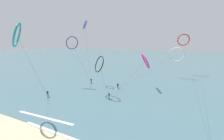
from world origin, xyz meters
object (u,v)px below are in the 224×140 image
Objects in this scene: surfer_amber at (91,81)px; kite_charcoal at (99,64)px; kite_ivory at (177,55)px; kite_magenta at (146,61)px; surfer_emerald at (109,96)px; kite_crimson at (184,40)px; kite_cobalt at (85,25)px; surfer_coral at (48,94)px; kite_teal at (17,35)px; surfer_lime at (118,86)px; kite_navy at (72,43)px.

surfer_amber is 0.17× the size of kite_charcoal.
kite_ivory is 2.15× the size of kite_magenta.
kite_crimson is at bearing 122.41° from surfer_emerald.
kite_cobalt is (-27.98, -18.80, 10.14)m from kite_ivory.
surfer_coral is 0.10× the size of kite_teal.
kite_cobalt is 1.96× the size of kite_magenta.
kite_charcoal is at bearing 45.75° from kite_crimson.
kite_ivory is 50.10m from kite_teal.
surfer_emerald is at bearing 51.36° from kite_crimson.
kite_cobalt is (-2.54, 1.34, 18.20)m from surfer_amber.
surfer_coral and surfer_lime have the same top height.
surfer_amber is 0.08× the size of kite_cobalt.
kite_ivory is at bearing 100.49° from kite_teal.
kite_teal is (2.97, -7.66, 14.16)m from surfer_coral.
kite_teal reaches higher than surfer_emerald.
surfer_lime is at bearing 152.54° from surfer_emerald.
surfer_emerald is 20.77m from kite_navy.
kite_navy is (-29.85, -23.44, 4.47)m from kite_ivory.
kite_teal reaches higher than surfer_amber.
surfer_amber is 0.10× the size of kite_teal.
surfer_amber is at bearing 130.33° from kite_teal.
surfer_lime is at bearing 78.89° from surfer_amber.
kite_magenta is at bearing 8.06° from surfer_coral.
kite_cobalt is at bearing 72.11° from kite_magenta.
kite_ivory is at bearing 24.95° from kite_navy.
surfer_emerald is 22.36m from kite_teal.
kite_charcoal is (8.17, 14.53, -6.81)m from kite_teal.
surfer_amber is 12.92m from kite_charcoal.
surfer_lime is 9.95m from kite_charcoal.
kite_teal is 18.01m from kite_charcoal.
surfer_lime is at bearing 99.49° from kite_magenta.
kite_cobalt is 22.44m from kite_magenta.
surfer_amber is at bearing 30.70° from kite_crimson.
surfer_lime is at bearing 31.64° from kite_cobalt.
surfer_emerald and surfer_coral have the same top height.
surfer_emerald is 0.10× the size of kite_teal.
kite_teal reaches higher than surfer_coral.
surfer_emerald is 0.16× the size of kite_magenta.
kite_teal is at bearing -80.52° from kite_charcoal.
kite_ivory is at bearing 125.49° from surfer_amber.
kite_crimson is (17.45, 29.46, 13.51)m from surfer_lime.
kite_ivory is 33.09m from kite_charcoal.
kite_navy reaches higher than surfer_coral.
kite_crimson is (30.10, 26.65, -4.68)m from kite_cobalt.
kite_ivory is (14.46, 29.55, 8.06)m from surfer_emerald.
surfer_coral is 16.37m from kite_teal.
kite_navy is (-14.52, -1.84, 12.53)m from surfer_lime.
kite_cobalt reaches higher than kite_ivory.
kite_ivory reaches higher than surfer_emerald.
kite_ivory is 19.23m from kite_magenta.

